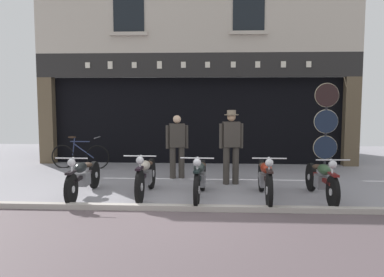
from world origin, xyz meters
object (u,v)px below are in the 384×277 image
object	(u,v)px
motorcycle_center_left	(146,175)
motorcycle_center_right	(265,178)
motorcycle_left	(83,176)
motorcycle_right	(322,179)
salesman_left	(177,144)
shopkeeper_center	(231,143)
tyre_sign_pole	(326,123)
advert_board_far	(85,106)
leaning_bicycle	(80,155)
motorcycle_center	(200,177)
advert_board_near	(126,108)

from	to	relation	value
motorcycle_center_left	motorcycle_center_right	xyz separation A→B (m)	(2.40, -0.15, 0.00)
motorcycle_left	motorcycle_center_right	xyz separation A→B (m)	(3.67, -0.05, 0.03)
motorcycle_right	salesman_left	world-z (taller)	salesman_left
shopkeeper_center	tyre_sign_pole	size ratio (longest dim) A/B	0.73
advert_board_far	leaning_bicycle	bearing A→B (deg)	-80.14
motorcycle_center	motorcycle_center_left	bearing A→B (deg)	-5.55
motorcycle_center	motorcycle_center_right	bearing A→B (deg)	-176.66
motorcycle_left	tyre_sign_pole	world-z (taller)	tyre_sign_pole
motorcycle_center_right	advert_board_far	bearing A→B (deg)	-40.71
motorcycle_center_left	motorcycle_center_right	distance (m)	2.40
motorcycle_right	advert_board_far	distance (m)	7.64
advert_board_near	salesman_left	bearing A→B (deg)	-53.13
salesman_left	tyre_sign_pole	bearing A→B (deg)	176.22
motorcycle_right	salesman_left	bearing A→B (deg)	-35.67
salesman_left	shopkeeper_center	world-z (taller)	shopkeeper_center
salesman_left	motorcycle_center_right	bearing A→B (deg)	122.92
salesman_left	advert_board_far	world-z (taller)	advert_board_far
motorcycle_center_right	salesman_left	size ratio (longest dim) A/B	1.34
motorcycle_right	tyre_sign_pole	world-z (taller)	tyre_sign_pole
shopkeeper_center	advert_board_far	distance (m)	5.40
motorcycle_center_left	motorcycle_right	world-z (taller)	motorcycle_center_left
tyre_sign_pole	advert_board_near	bearing A→B (deg)	160.65
leaning_bicycle	motorcycle_center_right	bearing A→B (deg)	58.14
motorcycle_right	salesman_left	size ratio (longest dim) A/B	1.28
motorcycle_center_right	advert_board_near	size ratio (longest dim) A/B	2.18
advert_board_near	leaning_bicycle	world-z (taller)	advert_board_near
shopkeeper_center	advert_board_far	world-z (taller)	advert_board_far
motorcycle_center_right	tyre_sign_pole	distance (m)	3.21
motorcycle_right	shopkeeper_center	xyz separation A→B (m)	(-1.74, 1.32, 0.54)
motorcycle_center	advert_board_far	distance (m)	5.95
salesman_left	advert_board_near	size ratio (longest dim) A/B	1.62
motorcycle_left	motorcycle_center_left	bearing A→B (deg)	-175.04
motorcycle_center	salesman_left	xyz separation A→B (m)	(-0.65, 2.04, 0.43)
motorcycle_right	leaning_bicycle	distance (m)	6.75
salesman_left	leaning_bicycle	distance (m)	3.19
advert_board_near	motorcycle_right	bearing A→B (deg)	-41.87
motorcycle_center_left	motorcycle_right	bearing A→B (deg)	179.44
advert_board_near	advert_board_far	world-z (taller)	advert_board_far
shopkeeper_center	advert_board_near	distance (m)	4.41
leaning_bicycle	advert_board_near	bearing A→B (deg)	138.74
shopkeeper_center	leaning_bicycle	bearing A→B (deg)	-33.32
shopkeeper_center	salesman_left	bearing A→B (deg)	-34.60
tyre_sign_pole	advert_board_far	size ratio (longest dim) A/B	2.53
motorcycle_center_left	shopkeeper_center	xyz separation A→B (m)	(1.78, 1.25, 0.52)
advert_board_far	advert_board_near	bearing A→B (deg)	0.00
shopkeeper_center	advert_board_near	size ratio (longest dim) A/B	1.77
motorcycle_left	motorcycle_center	size ratio (longest dim) A/B	0.98
leaning_bicycle	motorcycle_center_left	bearing A→B (deg)	40.08
motorcycle_center	shopkeeper_center	world-z (taller)	shopkeeper_center
motorcycle_center_left	tyre_sign_pole	size ratio (longest dim) A/B	0.86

